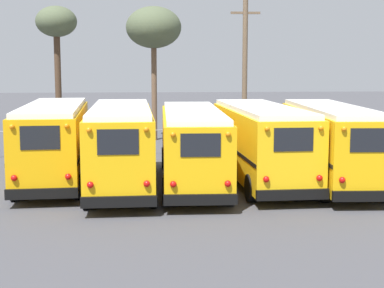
% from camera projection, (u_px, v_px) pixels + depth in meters
% --- Properties ---
extents(ground_plane, '(160.00, 160.00, 0.00)m').
position_uv_depth(ground_plane, '(192.00, 184.00, 24.64)').
color(ground_plane, '#424247').
extents(school_bus_0, '(3.04, 9.99, 3.29)m').
position_uv_depth(school_bus_0, '(54.00, 140.00, 24.97)').
color(school_bus_0, '#E5A00C').
rests_on(school_bus_0, ground).
extents(school_bus_1, '(2.72, 9.58, 3.32)m').
position_uv_depth(school_bus_1, '(121.00, 144.00, 23.51)').
color(school_bus_1, '#EAAA0F').
rests_on(school_bus_1, ground).
extents(school_bus_2, '(2.71, 10.36, 3.13)m').
position_uv_depth(school_bus_2, '(192.00, 144.00, 24.29)').
color(school_bus_2, '#EAAA0F').
rests_on(school_bus_2, ground).
extents(school_bus_3, '(2.96, 9.82, 3.24)m').
position_uv_depth(school_bus_3, '(261.00, 141.00, 24.71)').
color(school_bus_3, yellow).
rests_on(school_bus_3, ground).
extents(school_bus_4, '(2.82, 9.85, 3.25)m').
position_uv_depth(school_bus_4, '(331.00, 141.00, 24.54)').
color(school_bus_4, '#EAAA0F').
rests_on(school_bus_4, ground).
extents(utility_pole, '(1.80, 0.31, 9.14)m').
position_uv_depth(utility_pole, '(245.00, 68.00, 35.99)').
color(utility_pole, brown).
rests_on(utility_pole, ground).
extents(bare_tree_0, '(2.60, 2.60, 8.62)m').
position_uv_depth(bare_tree_0, '(56.00, 27.00, 37.22)').
color(bare_tree_0, '#473323').
rests_on(bare_tree_0, ground).
extents(bare_tree_1, '(3.57, 3.57, 8.66)m').
position_uv_depth(bare_tree_1, '(154.00, 29.00, 37.84)').
color(bare_tree_1, brown).
rests_on(bare_tree_1, ground).
extents(fence_line, '(19.66, 0.06, 1.42)m').
position_uv_depth(fence_line, '(181.00, 137.00, 32.17)').
color(fence_line, '#939399').
rests_on(fence_line, ground).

